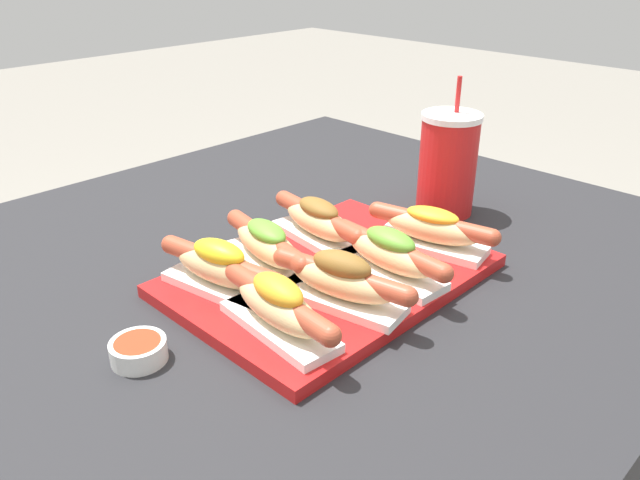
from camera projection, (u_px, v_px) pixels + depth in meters
name	position (u px, v px, depth m)	size (l,w,h in m)	color
patio_table	(300.00, 435.00, 1.13)	(1.24, 1.07, 0.74)	#232326
serving_tray	(330.00, 275.00, 0.89)	(0.43, 0.31, 0.02)	red
hot_dog_0	(278.00, 306.00, 0.73)	(0.07, 0.21, 0.07)	white
hot_dog_1	(342.00, 280.00, 0.79)	(0.09, 0.21, 0.07)	white
hot_dog_2	(390.00, 254.00, 0.86)	(0.07, 0.21, 0.07)	white
hot_dog_3	(431.00, 228.00, 0.93)	(0.09, 0.21, 0.06)	white
hot_dog_4	(220.00, 267.00, 0.82)	(0.09, 0.21, 0.07)	white
hot_dog_5	(267.00, 245.00, 0.88)	(0.09, 0.21, 0.07)	white
hot_dog_6	(319.00, 221.00, 0.95)	(0.08, 0.21, 0.07)	white
sauce_bowl	(138.00, 350.00, 0.72)	(0.07, 0.07, 0.03)	white
drink_cup	(448.00, 164.00, 1.08)	(0.10, 0.10, 0.24)	red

